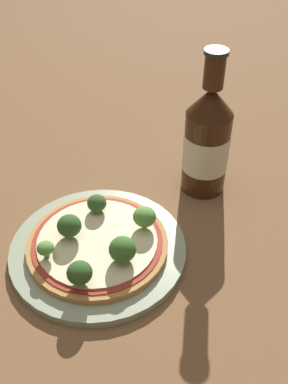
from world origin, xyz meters
The scene contains 10 objects.
ground_plane centered at (0.00, 0.00, 0.00)m, with size 3.00×3.00×0.00m, color brown.
plate centered at (-0.01, -0.03, 0.01)m, with size 0.24×0.24×0.01m.
pizza centered at (-0.01, -0.03, 0.02)m, with size 0.19×0.19×0.01m.
broccoli_floret_0 centered at (0.02, -0.07, 0.04)m, with size 0.03×0.03×0.04m.
broccoli_floret_1 centered at (-0.04, -0.10, 0.04)m, with size 0.03×0.03×0.03m.
broccoli_floret_2 centered at (0.06, -0.02, 0.04)m, with size 0.03×0.03×0.03m.
broccoli_floret_3 centered at (-0.04, -0.01, 0.04)m, with size 0.03×0.03×0.03m.
broccoli_floret_4 centered at (-0.07, -0.05, 0.04)m, with size 0.02×0.02×0.02m.
broccoli_floret_5 centered at (0.00, 0.03, 0.04)m, with size 0.03×0.03×0.03m.
beer_bottle centered at (0.18, 0.08, 0.09)m, with size 0.07×0.07×0.23m.
Camera 1 is at (-0.03, -0.45, 0.47)m, focal length 42.00 mm.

